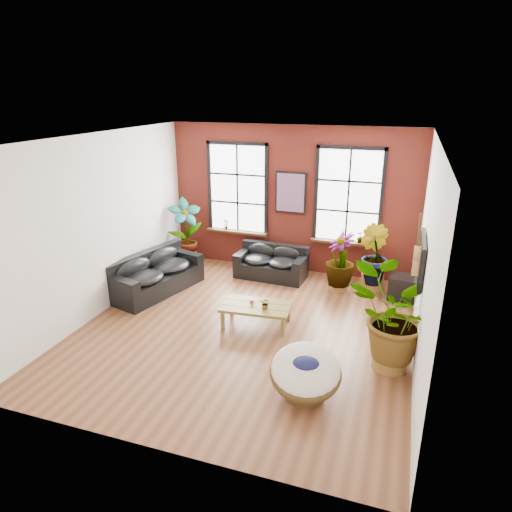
{
  "coord_description": "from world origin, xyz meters",
  "views": [
    {
      "loc": [
        2.6,
        -7.16,
        4.25
      ],
      "look_at": [
        0.0,
        0.6,
        1.25
      ],
      "focal_mm": 32.0,
      "sensor_mm": 36.0,
      "label": 1
    }
  ],
  "objects_px": {
    "sofa_left": "(155,275)",
    "papasan_chair": "(306,372)",
    "sofa_back": "(272,263)",
    "coffee_table": "(256,307)"
  },
  "relations": [
    {
      "from": "sofa_back",
      "to": "sofa_left",
      "type": "bearing_deg",
      "value": -140.73
    },
    {
      "from": "sofa_back",
      "to": "sofa_left",
      "type": "xyz_separation_m",
      "value": [
        -2.23,
        -1.63,
        0.05
      ]
    },
    {
      "from": "sofa_left",
      "to": "papasan_chair",
      "type": "height_order",
      "value": "sofa_left"
    },
    {
      "from": "sofa_back",
      "to": "papasan_chair",
      "type": "xyz_separation_m",
      "value": [
        1.77,
        -4.22,
        0.06
      ]
    },
    {
      "from": "sofa_left",
      "to": "coffee_table",
      "type": "bearing_deg",
      "value": -91.34
    },
    {
      "from": "sofa_back",
      "to": "papasan_chair",
      "type": "height_order",
      "value": "papasan_chair"
    },
    {
      "from": "sofa_back",
      "to": "coffee_table",
      "type": "relative_size",
      "value": 1.25
    },
    {
      "from": "coffee_table",
      "to": "sofa_left",
      "type": "bearing_deg",
      "value": 159.0
    },
    {
      "from": "coffee_table",
      "to": "papasan_chair",
      "type": "xyz_separation_m",
      "value": [
        1.36,
        -1.82,
        0.03
      ]
    },
    {
      "from": "papasan_chair",
      "to": "sofa_left",
      "type": "bearing_deg",
      "value": 135.52
    }
  ]
}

